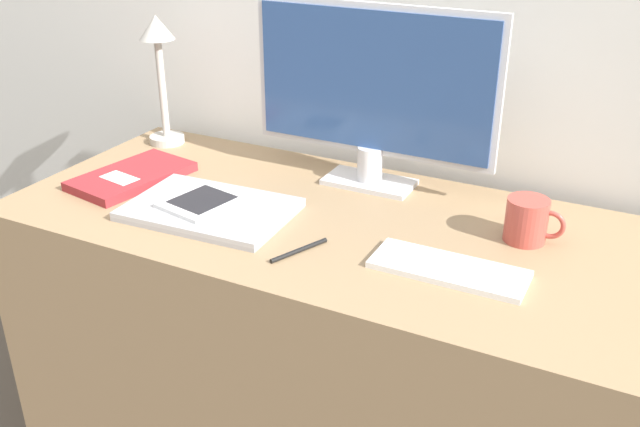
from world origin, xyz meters
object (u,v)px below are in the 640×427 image
object	(u,v)px
keyboard	(449,269)
laptop	(210,209)
notebook	(132,176)
ereader	(202,201)
pen	(299,250)
monitor	(373,92)
desk_lamp	(160,61)
coffee_mug	(528,220)

from	to	relation	value
keyboard	laptop	bearing A→B (deg)	179.23
notebook	laptop	bearing A→B (deg)	-13.66
ereader	pen	distance (m)	0.28
notebook	pen	size ratio (longest dim) A/B	2.36
monitor	laptop	size ratio (longest dim) A/B	1.62
desk_lamp	laptop	bearing A→B (deg)	-41.24
desk_lamp	notebook	distance (m)	0.34
ereader	desk_lamp	size ratio (longest dim) A/B	0.54
keyboard	desk_lamp	size ratio (longest dim) A/B	0.84
keyboard	pen	xyz separation A→B (m)	(-0.28, -0.06, -0.00)
pen	keyboard	bearing A→B (deg)	11.78
keyboard	notebook	bearing A→B (deg)	174.83
notebook	pen	bearing A→B (deg)	-14.09
ereader	pen	world-z (taller)	ereader
laptop	ereader	distance (m)	0.02
monitor	keyboard	bearing A→B (deg)	-46.80
monitor	coffee_mug	bearing A→B (deg)	-17.25
keyboard	coffee_mug	distance (m)	0.22
ereader	keyboard	bearing A→B (deg)	-0.92
monitor	notebook	distance (m)	0.61
monitor	coffee_mug	distance (m)	0.45
monitor	coffee_mug	xyz separation A→B (m)	(0.39, -0.12, -0.18)
desk_lamp	coffee_mug	distance (m)	1.02
monitor	ereader	distance (m)	0.45
keyboard	coffee_mug	xyz separation A→B (m)	(0.10, 0.19, 0.04)
keyboard	ereader	bearing A→B (deg)	179.08
keyboard	ereader	xyz separation A→B (m)	(-0.56, 0.01, 0.02)
monitor	coffee_mug	world-z (taller)	monitor
ereader	desk_lamp	world-z (taller)	desk_lamp
laptop	desk_lamp	world-z (taller)	desk_lamp
monitor	ereader	world-z (taller)	monitor
desk_lamp	pen	size ratio (longest dim) A/B	2.66
laptop	pen	distance (m)	0.26
ereader	desk_lamp	bearing A→B (deg)	137.29
ereader	notebook	bearing A→B (deg)	165.67
coffee_mug	pen	bearing A→B (deg)	-146.80
desk_lamp	pen	distance (m)	0.76
desk_lamp	pen	world-z (taller)	desk_lamp
laptop	coffee_mug	bearing A→B (deg)	16.07
ereader	desk_lamp	xyz separation A→B (m)	(-0.34, 0.31, 0.20)
ereader	pen	size ratio (longest dim) A/B	1.44
coffee_mug	pen	size ratio (longest dim) A/B	0.92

